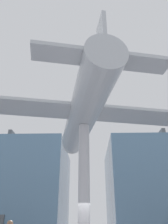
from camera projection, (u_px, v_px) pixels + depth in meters
name	position (u px, v px, depth m)	size (l,w,h in m)	color
glass_pavilion_left	(17.00, 191.00, 25.19)	(11.05, 11.09, 10.48)	slate
glass_pavilion_right	(158.00, 191.00, 24.84)	(11.05, 11.09, 10.48)	slate
support_pylon_central	(84.00, 186.00, 11.17)	(0.59, 0.59, 6.68)	#B7B7BC
suspended_airplane	(84.00, 113.00, 13.24)	(18.35, 12.18, 3.31)	#B2B7BC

